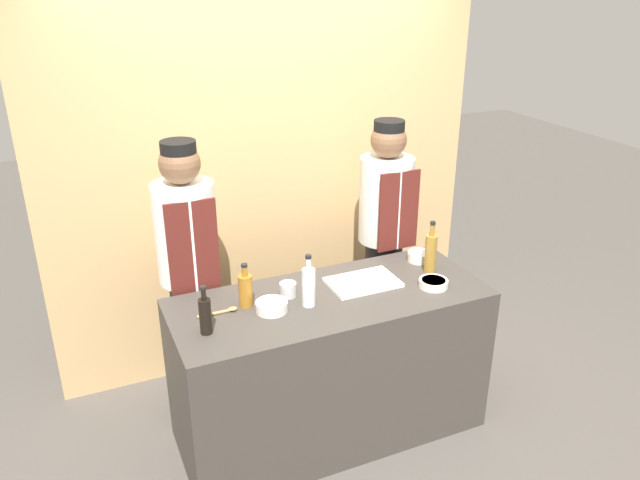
{
  "coord_description": "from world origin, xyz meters",
  "views": [
    {
      "loc": [
        -1.26,
        -2.7,
        2.54
      ],
      "look_at": [
        0.0,
        0.14,
        1.18
      ],
      "focal_mm": 35.0,
      "sensor_mm": 36.0,
      "label": 1
    }
  ],
  "objects_px": {
    "cutting_board": "(363,282)",
    "bottle_amber": "(245,289)",
    "bottle_vinegar": "(431,252)",
    "wooden_spoon": "(222,312)",
    "bottle_soy": "(205,315)",
    "chef_right": "(385,236)",
    "sauce_bowl_red": "(272,306)",
    "cup_steel": "(288,290)",
    "bottle_clear": "(309,286)",
    "chef_left": "(190,271)",
    "sauce_bowl_white": "(419,256)",
    "sauce_bowl_yellow": "(433,283)"
  },
  "relations": [
    {
      "from": "sauce_bowl_yellow",
      "to": "wooden_spoon",
      "type": "relative_size",
      "value": 0.77
    },
    {
      "from": "bottle_clear",
      "to": "sauce_bowl_red",
      "type": "bearing_deg",
      "value": 173.98
    },
    {
      "from": "cutting_board",
      "to": "chef_right",
      "type": "relative_size",
      "value": 0.23
    },
    {
      "from": "bottle_soy",
      "to": "wooden_spoon",
      "type": "height_order",
      "value": "bottle_soy"
    },
    {
      "from": "bottle_soy",
      "to": "bottle_amber",
      "type": "bearing_deg",
      "value": 34.77
    },
    {
      "from": "cup_steel",
      "to": "chef_left",
      "type": "xyz_separation_m",
      "value": [
        -0.43,
        0.45,
        -0.01
      ]
    },
    {
      "from": "cutting_board",
      "to": "chef_right",
      "type": "distance_m",
      "value": 0.64
    },
    {
      "from": "sauce_bowl_yellow",
      "to": "bottle_clear",
      "type": "distance_m",
      "value": 0.73
    },
    {
      "from": "sauce_bowl_red",
      "to": "cup_steel",
      "type": "xyz_separation_m",
      "value": [
        0.14,
        0.12,
        0.01
      ]
    },
    {
      "from": "sauce_bowl_yellow",
      "to": "sauce_bowl_red",
      "type": "bearing_deg",
      "value": 173.06
    },
    {
      "from": "bottle_clear",
      "to": "bottle_soy",
      "type": "relative_size",
      "value": 1.14
    },
    {
      "from": "bottle_clear",
      "to": "bottle_vinegar",
      "type": "relative_size",
      "value": 0.93
    },
    {
      "from": "bottle_soy",
      "to": "wooden_spoon",
      "type": "bearing_deg",
      "value": 52.4
    },
    {
      "from": "bottle_vinegar",
      "to": "wooden_spoon",
      "type": "xyz_separation_m",
      "value": [
        -1.25,
        0.02,
        -0.11
      ]
    },
    {
      "from": "cutting_board",
      "to": "bottle_vinegar",
      "type": "distance_m",
      "value": 0.45
    },
    {
      "from": "bottle_amber",
      "to": "chef_right",
      "type": "distance_m",
      "value": 1.18
    },
    {
      "from": "bottle_clear",
      "to": "bottle_vinegar",
      "type": "bearing_deg",
      "value": 6.07
    },
    {
      "from": "cutting_board",
      "to": "cup_steel",
      "type": "height_order",
      "value": "cup_steel"
    },
    {
      "from": "bottle_clear",
      "to": "bottle_soy",
      "type": "distance_m",
      "value": 0.57
    },
    {
      "from": "sauce_bowl_white",
      "to": "chef_right",
      "type": "distance_m",
      "value": 0.36
    },
    {
      "from": "bottle_amber",
      "to": "wooden_spoon",
      "type": "distance_m",
      "value": 0.17
    },
    {
      "from": "cup_steel",
      "to": "sauce_bowl_red",
      "type": "bearing_deg",
      "value": -139.55
    },
    {
      "from": "sauce_bowl_white",
      "to": "sauce_bowl_red",
      "type": "height_order",
      "value": "sauce_bowl_white"
    },
    {
      "from": "chef_right",
      "to": "bottle_clear",
      "type": "bearing_deg",
      "value": -143.31
    },
    {
      "from": "sauce_bowl_white",
      "to": "sauce_bowl_yellow",
      "type": "height_order",
      "value": "sauce_bowl_white"
    },
    {
      "from": "bottle_clear",
      "to": "chef_right",
      "type": "relative_size",
      "value": 0.17
    },
    {
      "from": "cutting_board",
      "to": "cup_steel",
      "type": "distance_m",
      "value": 0.44
    },
    {
      "from": "wooden_spoon",
      "to": "bottle_clear",
      "type": "bearing_deg",
      "value": -12.86
    },
    {
      "from": "cutting_board",
      "to": "chef_left",
      "type": "xyz_separation_m",
      "value": [
        -0.87,
        0.49,
        0.02
      ]
    },
    {
      "from": "chef_left",
      "to": "chef_right",
      "type": "relative_size",
      "value": 1.0
    },
    {
      "from": "cutting_board",
      "to": "bottle_amber",
      "type": "distance_m",
      "value": 0.68
    },
    {
      "from": "sauce_bowl_white",
      "to": "sauce_bowl_yellow",
      "type": "bearing_deg",
      "value": -108.61
    },
    {
      "from": "sauce_bowl_red",
      "to": "bottle_amber",
      "type": "relative_size",
      "value": 0.69
    },
    {
      "from": "bottle_clear",
      "to": "bottle_soy",
      "type": "height_order",
      "value": "bottle_clear"
    },
    {
      "from": "bottle_clear",
      "to": "chef_right",
      "type": "height_order",
      "value": "chef_right"
    },
    {
      "from": "bottle_soy",
      "to": "chef_left",
      "type": "relative_size",
      "value": 0.15
    },
    {
      "from": "sauce_bowl_white",
      "to": "cup_steel",
      "type": "bearing_deg",
      "value": -173.94
    },
    {
      "from": "chef_left",
      "to": "chef_right",
      "type": "xyz_separation_m",
      "value": [
        1.29,
        0.0,
        -0.0
      ]
    },
    {
      "from": "sauce_bowl_red",
      "to": "chef_right",
      "type": "relative_size",
      "value": 0.1
    },
    {
      "from": "bottle_soy",
      "to": "chef_right",
      "type": "relative_size",
      "value": 0.15
    },
    {
      "from": "bottle_amber",
      "to": "wooden_spoon",
      "type": "bearing_deg",
      "value": -168.99
    },
    {
      "from": "bottle_vinegar",
      "to": "bottle_soy",
      "type": "relative_size",
      "value": 1.23
    },
    {
      "from": "sauce_bowl_red",
      "to": "chef_right",
      "type": "bearing_deg",
      "value": 29.79
    },
    {
      "from": "bottle_clear",
      "to": "bottle_vinegar",
      "type": "height_order",
      "value": "bottle_vinegar"
    },
    {
      "from": "cutting_board",
      "to": "sauce_bowl_white",
      "type": "bearing_deg",
      "value": 16.45
    },
    {
      "from": "bottle_vinegar",
      "to": "chef_left",
      "type": "distance_m",
      "value": 1.4
    },
    {
      "from": "sauce_bowl_red",
      "to": "cup_steel",
      "type": "relative_size",
      "value": 1.83
    },
    {
      "from": "bottle_clear",
      "to": "bottle_amber",
      "type": "bearing_deg",
      "value": 156.94
    },
    {
      "from": "sauce_bowl_white",
      "to": "wooden_spoon",
      "type": "distance_m",
      "value": 1.28
    },
    {
      "from": "cutting_board",
      "to": "bottle_vinegar",
      "type": "relative_size",
      "value": 1.24
    }
  ]
}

